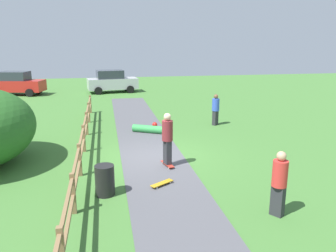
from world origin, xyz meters
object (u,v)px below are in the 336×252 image
Objects in this scene: trash_bin at (105,180)px; parked_car_red at (17,83)px; skater_fallen at (149,129)px; parked_car_silver at (112,81)px; bystander_red at (279,181)px; bystander_blue at (216,108)px; skateboard_loose at (162,183)px; skater_riding at (167,137)px.

trash_bin is 21.54m from parked_car_red.
parked_car_silver is (-1.39, 13.77, 0.76)m from skater_fallen.
parked_car_red reaches higher than bystander_red.
parked_car_red is at bearing 116.74° from bystander_red.
parked_car_silver is at bearing 111.43° from bystander_blue.
skater_fallen is at bearing -56.54° from parked_car_red.
skateboard_loose is at bearing -119.63° from bystander_blue.
parked_car_silver is 0.98× the size of parked_car_red.
parked_car_red is at bearing 113.41° from skateboard_loose.
trash_bin is 0.52× the size of bystander_red.
skater_riding is 0.44× the size of parked_car_silver.
bystander_blue is (3.61, 5.56, -0.19)m from skater_riding.
trash_bin is at bearing -170.02° from skateboard_loose.
skater_riding is 4.75m from skater_fallen.
skater_riding is 6.64m from bystander_blue.
parked_car_silver is (-1.44, 18.43, -0.14)m from skater_riding.
bystander_red is at bearing -75.86° from skater_fallen.
bystander_blue is 18.15m from parked_car_red.
skater_riding reaches higher than parked_car_silver.
bystander_red is 25.07m from parked_car_red.
trash_bin is 20.38m from parked_car_silver.
bystander_red is 0.39× the size of parked_car_silver.
trash_bin is 6.93m from skater_fallen.
parked_car_silver reaches higher than bystander_red.
skateboard_loose is 0.18× the size of parked_car_silver.
parked_car_silver reaches higher than bystander_blue.
skateboard_loose is 21.89m from parked_car_red.
skateboard_loose is 3.58m from bystander_red.
parked_car_red reaches higher than skater_fallen.
skateboard_loose is 0.45× the size of bystander_red.
bystander_blue is at bearing 56.98° from skater_riding.
trash_bin is at bearing -138.71° from skater_riding.
skater_riding is at bearing 73.78° from skateboard_loose.
trash_bin is 0.47× the size of skater_riding.
bystander_red is (2.17, -8.60, 0.75)m from skater_fallen.
skater_fallen is at bearing 71.96° from trash_bin.
skater_fallen reaches higher than skateboard_loose.
bystander_blue is 0.37× the size of parked_car_red.
bystander_blue is at bearing -68.57° from parked_car_silver.
trash_bin is 0.20× the size of parked_car_red.
bystander_blue is at bearing 13.82° from skater_fallen.
skater_fallen is 0.35× the size of parked_car_red.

